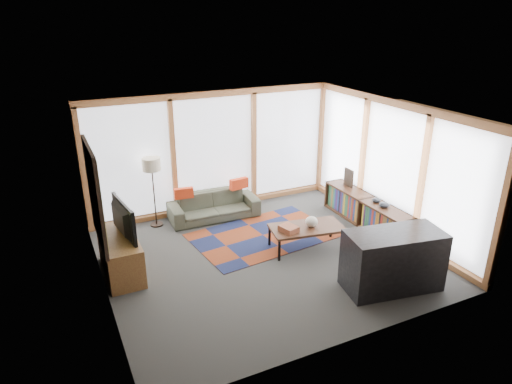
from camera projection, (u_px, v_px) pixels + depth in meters
name	position (u px, v px, depth m)	size (l,w,h in m)	color
ground	(266.00, 256.00, 8.19)	(5.50, 5.50, 0.00)	#2C2C2A
room_envelope	(277.00, 162.00, 8.29)	(5.52, 5.02, 2.62)	#413930
rug	(263.00, 235.00, 8.95)	(2.67, 1.72, 0.01)	maroon
sofa	(214.00, 206.00, 9.63)	(1.88, 0.73, 0.55)	#33372A
pillow_left	(184.00, 193.00, 9.27)	(0.39, 0.12, 0.21)	red
pillow_right	(239.00, 184.00, 9.76)	(0.41, 0.12, 0.23)	red
floor_lamp	(154.00, 192.00, 9.12)	(0.36, 0.36, 1.45)	black
coffee_table	(306.00, 238.00, 8.39)	(1.33, 0.66, 0.44)	#382310
book_stack	(289.00, 229.00, 8.12)	(0.25, 0.31, 0.10)	brown
vase	(311.00, 222.00, 8.27)	(0.23, 0.23, 0.20)	beige
bookshelf	(366.00, 212.00, 9.29)	(0.43, 2.37, 0.59)	#382310
bowl_a	(384.00, 205.00, 8.74)	(0.21, 0.21, 0.10)	black
bowl_b	(376.00, 200.00, 8.97)	(0.17, 0.17, 0.09)	black
shelf_picture	(349.00, 178.00, 9.74)	(0.04, 0.29, 0.38)	black
tv_console	(120.00, 255.00, 7.56)	(0.55, 1.32, 0.66)	#5F2D1A
television	(118.00, 220.00, 7.36)	(1.03, 0.14, 0.60)	black
bar_counter	(393.00, 260.00, 7.12)	(1.51, 0.70, 0.95)	black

